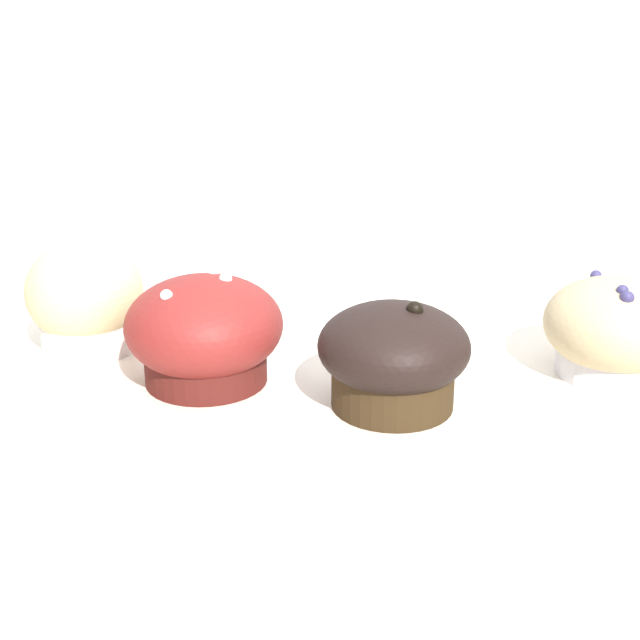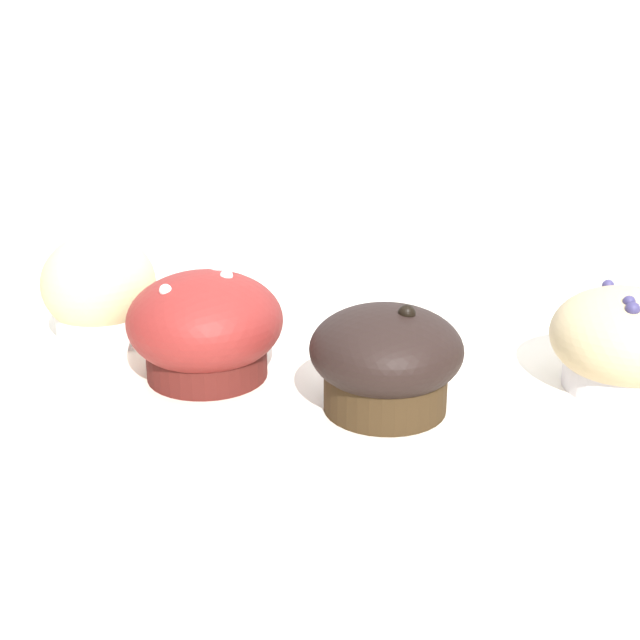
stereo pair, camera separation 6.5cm
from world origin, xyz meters
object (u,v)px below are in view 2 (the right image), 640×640
at_px(muffin_front_center, 205,328).
at_px(muffin_front_left, 99,291).
at_px(muffin_back_left, 386,359).
at_px(muffin_back_right, 625,343).

distance_m(muffin_front_center, muffin_front_left, 0.12).
bearing_deg(muffin_front_center, muffin_back_left, -5.05).
distance_m(muffin_back_right, muffin_front_left, 0.41).
height_order(muffin_back_right, muffin_front_left, muffin_front_left).
bearing_deg(muffin_back_left, muffin_back_right, 29.11).
distance_m(muffin_front_center, muffin_back_left, 0.14).
relative_size(muffin_back_left, muffin_back_right, 0.98).
bearing_deg(muffin_back_left, muffin_front_left, 168.47).
distance_m(muffin_front_center, muffin_back_right, 0.30).
distance_m(muffin_back_left, muffin_front_left, 0.26).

